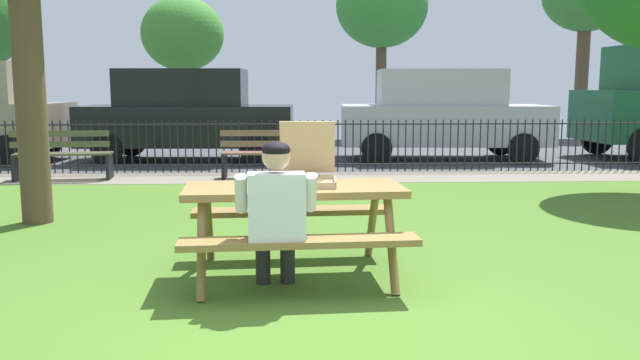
{
  "coord_description": "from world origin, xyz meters",
  "views": [
    {
      "loc": [
        -0.13,
        -4.23,
        1.59
      ],
      "look_at": [
        0.11,
        1.54,
        0.75
      ],
      "focal_mm": 36.35,
      "sensor_mm": 36.0,
      "label": 1
    }
  ],
  "objects_px": {
    "park_bench_left": "(63,156)",
    "park_bench_center": "(268,155)",
    "parked_car_center": "(187,114)",
    "parked_car_right": "(442,113)",
    "far_tree_center": "(382,7)",
    "pizza_box_open": "(307,172)",
    "picnic_table_foreground": "(294,206)",
    "adult_at_table": "(276,211)",
    "far_tree_midleft": "(183,36)"
  },
  "relations": [
    {
      "from": "far_tree_center",
      "to": "parked_car_center",
      "type": "bearing_deg",
      "value": -127.98
    },
    {
      "from": "pizza_box_open",
      "to": "park_bench_center",
      "type": "relative_size",
      "value": 0.36
    },
    {
      "from": "parked_car_center",
      "to": "far_tree_midleft",
      "type": "relative_size",
      "value": 1.04
    },
    {
      "from": "picnic_table_foreground",
      "to": "parked_car_center",
      "type": "distance_m",
      "value": 8.95
    },
    {
      "from": "far_tree_midleft",
      "to": "parked_car_center",
      "type": "bearing_deg",
      "value": -80.2
    },
    {
      "from": "park_bench_left",
      "to": "far_tree_midleft",
      "type": "xyz_separation_m",
      "value": [
        0.56,
        9.24,
        2.7
      ]
    },
    {
      "from": "pizza_box_open",
      "to": "parked_car_center",
      "type": "distance_m",
      "value": 8.85
    },
    {
      "from": "far_tree_center",
      "to": "park_bench_left",
      "type": "bearing_deg",
      "value": -125.82
    },
    {
      "from": "park_bench_left",
      "to": "parked_car_center",
      "type": "distance_m",
      "value": 3.34
    },
    {
      "from": "adult_at_table",
      "to": "park_bench_center",
      "type": "distance_m",
      "value": 6.33
    },
    {
      "from": "park_bench_center",
      "to": "pizza_box_open",
      "type": "bearing_deg",
      "value": -84.51
    },
    {
      "from": "parked_car_center",
      "to": "far_tree_center",
      "type": "distance_m",
      "value": 8.66
    },
    {
      "from": "park_bench_center",
      "to": "parked_car_center",
      "type": "xyz_separation_m",
      "value": [
        -1.82,
        2.84,
        0.59
      ]
    },
    {
      "from": "pizza_box_open",
      "to": "far_tree_center",
      "type": "relative_size",
      "value": 0.11
    },
    {
      "from": "pizza_box_open",
      "to": "parked_car_right",
      "type": "xyz_separation_m",
      "value": [
        3.11,
        8.53,
        0.14
      ]
    },
    {
      "from": "park_bench_left",
      "to": "far_tree_center",
      "type": "bearing_deg",
      "value": 54.18
    },
    {
      "from": "park_bench_center",
      "to": "far_tree_center",
      "type": "distance_m",
      "value": 10.41
    },
    {
      "from": "adult_at_table",
      "to": "far_tree_midleft",
      "type": "xyz_separation_m",
      "value": [
        -3.23,
        15.57,
        2.45
      ]
    },
    {
      "from": "picnic_table_foreground",
      "to": "far_tree_center",
      "type": "height_order",
      "value": "far_tree_center"
    },
    {
      "from": "park_bench_left",
      "to": "park_bench_center",
      "type": "height_order",
      "value": "same"
    },
    {
      "from": "park_bench_left",
      "to": "far_tree_midleft",
      "type": "height_order",
      "value": "far_tree_midleft"
    },
    {
      "from": "parked_car_center",
      "to": "far_tree_midleft",
      "type": "xyz_separation_m",
      "value": [
        -1.11,
        6.41,
        2.11
      ]
    },
    {
      "from": "far_tree_midleft",
      "to": "far_tree_center",
      "type": "height_order",
      "value": "far_tree_center"
    },
    {
      "from": "picnic_table_foreground",
      "to": "parked_car_right",
      "type": "relative_size",
      "value": 0.42
    },
    {
      "from": "adult_at_table",
      "to": "far_tree_midleft",
      "type": "relative_size",
      "value": 0.28
    },
    {
      "from": "picnic_table_foreground",
      "to": "parked_car_right",
      "type": "bearing_deg",
      "value": 69.56
    },
    {
      "from": "park_bench_left",
      "to": "far_tree_center",
      "type": "distance_m",
      "value": 11.95
    },
    {
      "from": "pizza_box_open",
      "to": "adult_at_table",
      "type": "distance_m",
      "value": 0.71
    },
    {
      "from": "park_bench_left",
      "to": "parked_car_right",
      "type": "xyz_separation_m",
      "value": [
        7.15,
        2.84,
        0.59
      ]
    },
    {
      "from": "pizza_box_open",
      "to": "far_tree_midleft",
      "type": "distance_m",
      "value": 15.5
    },
    {
      "from": "adult_at_table",
      "to": "parked_car_right",
      "type": "relative_size",
      "value": 0.26
    },
    {
      "from": "picnic_table_foreground",
      "to": "pizza_box_open",
      "type": "relative_size",
      "value": 3.26
    },
    {
      "from": "adult_at_table",
      "to": "far_tree_midleft",
      "type": "bearing_deg",
      "value": 101.71
    },
    {
      "from": "far_tree_center",
      "to": "far_tree_midleft",
      "type": "bearing_deg",
      "value": 180.0
    },
    {
      "from": "picnic_table_foreground",
      "to": "far_tree_center",
      "type": "relative_size",
      "value": 0.36
    },
    {
      "from": "pizza_box_open",
      "to": "park_bench_left",
      "type": "distance_m",
      "value": 6.99
    },
    {
      "from": "parked_car_center",
      "to": "far_tree_center",
      "type": "bearing_deg",
      "value": 52.02
    },
    {
      "from": "pizza_box_open",
      "to": "adult_at_table",
      "type": "relative_size",
      "value": 0.49
    },
    {
      "from": "park_bench_left",
      "to": "park_bench_center",
      "type": "xyz_separation_m",
      "value": [
        3.49,
        -0.0,
        0.0
      ]
    },
    {
      "from": "parked_car_right",
      "to": "pizza_box_open",
      "type": "bearing_deg",
      "value": -110.05
    },
    {
      "from": "parked_car_center",
      "to": "far_tree_center",
      "type": "height_order",
      "value": "far_tree_center"
    },
    {
      "from": "adult_at_table",
      "to": "far_tree_center",
      "type": "distance_m",
      "value": 16.18
    },
    {
      "from": "pizza_box_open",
      "to": "park_bench_center",
      "type": "xyz_separation_m",
      "value": [
        -0.55,
        5.69,
        -0.45
      ]
    },
    {
      "from": "park_bench_left",
      "to": "park_bench_center",
      "type": "distance_m",
      "value": 3.49
    },
    {
      "from": "park_bench_left",
      "to": "parked_car_right",
      "type": "distance_m",
      "value": 7.71
    },
    {
      "from": "parked_car_right",
      "to": "park_bench_left",
      "type": "bearing_deg",
      "value": -158.35
    },
    {
      "from": "pizza_box_open",
      "to": "park_bench_center",
      "type": "bearing_deg",
      "value": 95.49
    },
    {
      "from": "parked_car_right",
      "to": "far_tree_center",
      "type": "height_order",
      "value": "far_tree_center"
    },
    {
      "from": "adult_at_table",
      "to": "park_bench_left",
      "type": "relative_size",
      "value": 0.73
    },
    {
      "from": "picnic_table_foreground",
      "to": "park_bench_center",
      "type": "bearing_deg",
      "value": 94.3
    }
  ]
}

